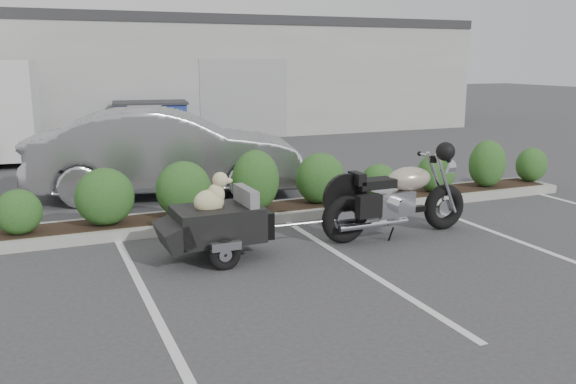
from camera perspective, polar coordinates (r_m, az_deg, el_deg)
name	(u,v)px	position (r m, az deg, el deg)	size (l,w,h in m)	color
ground	(254,264)	(8.00, -3.18, -6.73)	(90.00, 90.00, 0.00)	#38383A
planter_kerb	(266,212)	(10.29, -2.10, -1.93)	(12.00, 1.00, 0.15)	#9E9E93
building	(100,75)	(24.26, -17.21, 10.40)	(26.00, 10.00, 4.00)	#9EA099
motorcycle	(397,199)	(9.21, 10.19, -0.65)	(2.50, 0.84, 1.43)	black
pet_trailer	(216,222)	(8.10, -6.73, -2.85)	(1.98, 1.10, 1.19)	black
sedan	(168,152)	(11.99, -11.19, 3.65)	(1.79, 5.13, 1.69)	#9E9EA4
dumpster	(151,125)	(18.43, -12.70, 6.14)	(2.30, 1.73, 1.39)	navy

